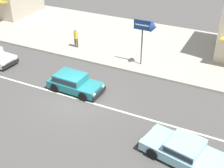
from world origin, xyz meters
The scene contains 7 objects.
ground_plane centered at (0.00, 0.00, 0.00)m, with size 160.00×160.00×0.00m, color #4C4947.
lane_centre_stripe centered at (0.00, 0.00, 0.00)m, with size 50.40×0.14×0.01m, color silver.
kerb_strip centered at (0.00, 9.59, 0.07)m, with size 68.00×10.00×0.15m, color #ADA393.
sedan_pale_blue_2 centered at (7.42, -2.20, 0.53)m, with size 4.48×2.54×1.06m.
hatchback_teal_5 centered at (-0.64, 0.81, 0.59)m, with size 3.61×1.80×1.10m.
arrow_signboard centered at (2.60, 5.84, 3.04)m, with size 1.65×0.78×3.43m.
pedestrian_mid_kerb centered at (-3.89, 6.36, 1.06)m, with size 0.34×0.34×1.57m.
Camera 1 is at (9.18, -13.55, 10.85)m, focal length 50.00 mm.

